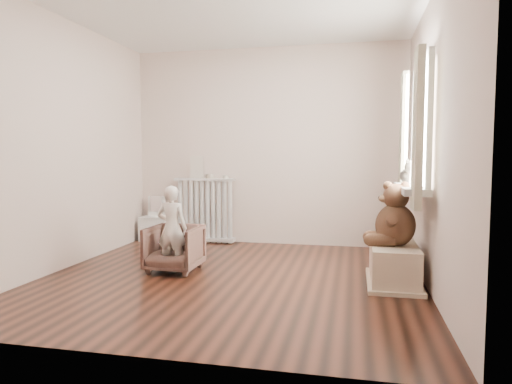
% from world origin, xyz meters
% --- Properties ---
extents(floor, '(3.60, 3.60, 0.01)m').
position_xyz_m(floor, '(0.00, 0.00, 0.00)').
color(floor, black).
rests_on(floor, ground).
extents(ceiling, '(3.60, 3.60, 0.01)m').
position_xyz_m(ceiling, '(0.00, 0.00, 2.60)').
color(ceiling, white).
rests_on(ceiling, ground).
extents(back_wall, '(3.60, 0.02, 2.60)m').
position_xyz_m(back_wall, '(0.00, 1.80, 1.30)').
color(back_wall, silver).
rests_on(back_wall, ground).
extents(front_wall, '(3.60, 0.02, 2.60)m').
position_xyz_m(front_wall, '(0.00, -1.80, 1.30)').
color(front_wall, silver).
rests_on(front_wall, ground).
extents(left_wall, '(0.02, 3.60, 2.60)m').
position_xyz_m(left_wall, '(-1.80, 0.00, 1.30)').
color(left_wall, silver).
rests_on(left_wall, ground).
extents(right_wall, '(0.02, 3.60, 2.60)m').
position_xyz_m(right_wall, '(1.80, 0.00, 1.30)').
color(right_wall, silver).
rests_on(right_wall, ground).
extents(window, '(0.03, 0.90, 1.10)m').
position_xyz_m(window, '(1.76, 0.30, 1.45)').
color(window, white).
rests_on(window, right_wall).
extents(window_sill, '(0.22, 1.10, 0.06)m').
position_xyz_m(window_sill, '(1.67, 0.30, 0.87)').
color(window_sill, silver).
rests_on(window_sill, right_wall).
extents(curtain_left, '(0.06, 0.26, 1.30)m').
position_xyz_m(curtain_left, '(1.65, -0.27, 1.39)').
color(curtain_left, beige).
rests_on(curtain_left, right_wall).
extents(curtain_right, '(0.06, 0.26, 1.30)m').
position_xyz_m(curtain_right, '(1.65, 0.87, 1.39)').
color(curtain_right, beige).
rests_on(curtain_right, right_wall).
extents(radiator, '(0.83, 0.16, 0.87)m').
position_xyz_m(radiator, '(-0.83, 1.68, 0.39)').
color(radiator, silver).
rests_on(radiator, floor).
extents(paper_doll, '(0.18, 0.02, 0.30)m').
position_xyz_m(paper_doll, '(-0.94, 1.68, 1.02)').
color(paper_doll, beige).
rests_on(paper_doll, radiator).
extents(tin_a, '(0.10, 0.10, 0.06)m').
position_xyz_m(tin_a, '(-0.75, 1.68, 0.90)').
color(tin_a, '#A59E8C').
rests_on(tin_a, radiator).
extents(tin_b, '(0.08, 0.08, 0.04)m').
position_xyz_m(tin_b, '(-0.54, 1.68, 0.90)').
color(tin_b, '#A59E8C').
rests_on(tin_b, radiator).
extents(toy_vanity, '(0.39, 0.28, 0.61)m').
position_xyz_m(toy_vanity, '(-1.54, 1.65, 0.28)').
color(toy_vanity, silver).
rests_on(toy_vanity, floor).
extents(armchair, '(0.51, 0.53, 0.47)m').
position_xyz_m(armchair, '(-0.63, 0.12, 0.24)').
color(armchair, brown).
rests_on(armchair, floor).
extents(child, '(0.32, 0.21, 0.86)m').
position_xyz_m(child, '(-0.63, 0.07, 0.45)').
color(child, white).
rests_on(child, armchair).
extents(toy_bench, '(0.41, 0.78, 0.37)m').
position_xyz_m(toy_bench, '(1.52, 0.12, 0.20)').
color(toy_bench, beige).
rests_on(toy_bench, floor).
extents(teddy_bear, '(0.47, 0.37, 0.57)m').
position_xyz_m(teddy_bear, '(1.52, 0.11, 0.67)').
color(teddy_bear, '#372115').
rests_on(teddy_bear, toy_bench).
extents(plush_cat, '(0.22, 0.31, 0.24)m').
position_xyz_m(plush_cat, '(1.66, 0.32, 1.00)').
color(plush_cat, '#655D56').
rests_on(plush_cat, window_sill).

